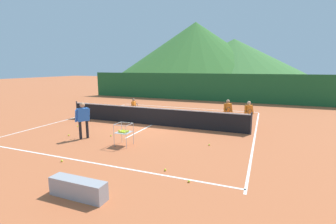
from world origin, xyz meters
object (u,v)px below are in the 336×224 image
tennis_ball_4 (69,135)px  tennis_ball_6 (165,170)px  student_2 (249,111)px  tennis_ball_2 (78,126)px  tennis_ball_3 (209,145)px  tennis_ball_0 (62,161)px  student_0 (134,106)px  courtside_bench (78,188)px  instructor (83,117)px  tennis_ball_5 (111,136)px  student_1 (228,110)px  tennis_ball_1 (189,181)px  tennis_ball_7 (122,130)px  tennis_net (152,116)px  ball_cart (124,131)px

tennis_ball_4 → tennis_ball_6: size_ratio=1.00×
student_2 → tennis_ball_2: size_ratio=20.20×
tennis_ball_3 → tennis_ball_0: bearing=-140.1°
student_0 → courtside_bench: 9.63m
student_0 → instructor: bearing=-86.7°
tennis_ball_5 → tennis_ball_4: bearing=-160.4°
student_0 → tennis_ball_4: size_ratio=17.56×
student_1 → tennis_ball_5: size_ratio=20.25×
tennis_ball_1 → courtside_bench: bearing=-142.5°
tennis_ball_1 → courtside_bench: size_ratio=0.05×
student_1 → tennis_ball_7: student_1 is taller
tennis_net → student_1: bearing=23.8°
tennis_ball_0 → tennis_ball_7: (-0.32, 4.25, 0.00)m
tennis_ball_0 → tennis_ball_2: (-2.95, 4.03, 0.00)m
tennis_ball_3 → tennis_ball_6: 2.99m
student_0 → tennis_ball_5: (1.17, -4.20, -0.69)m
student_1 → tennis_ball_1: student_1 is taller
student_2 → tennis_ball_4: (-7.53, -4.90, -0.79)m
instructor → tennis_ball_6: bearing=-21.6°
tennis_net → tennis_ball_6: 6.06m
tennis_net → tennis_ball_0: tennis_net is taller
ball_cart → tennis_ball_1: ball_cart is taller
tennis_ball_7 → tennis_ball_2: bearing=-175.1°
tennis_net → student_0: bearing=142.8°
tennis_ball_7 → instructor: bearing=-114.6°
tennis_ball_5 → tennis_ball_1: bearing=-33.0°
ball_cart → tennis_net: bearing=97.6°
instructor → tennis_ball_4: instructor is taller
student_0 → student_1: size_ratio=0.87×
tennis_ball_3 → tennis_net: bearing=147.3°
tennis_ball_3 → tennis_ball_2: bearing=175.9°
tennis_net → tennis_ball_6: tennis_net is taller
tennis_ball_0 → tennis_ball_5: (-0.26, 3.17, 0.00)m
ball_cart → tennis_ball_5: size_ratio=13.22×
tennis_ball_1 → courtside_bench: courtside_bench is taller
tennis_ball_2 → tennis_ball_3: bearing=-4.1°
tennis_ball_2 → courtside_bench: size_ratio=0.05×
student_0 → tennis_ball_0: student_0 is taller
tennis_ball_3 → courtside_bench: courtside_bench is taller
student_2 → tennis_ball_3: size_ratio=20.20×
student_1 → tennis_ball_4: bearing=-141.8°
tennis_ball_6 → tennis_ball_7: size_ratio=1.00×
tennis_ball_1 → tennis_ball_6: same height
ball_cart → tennis_ball_2: bearing=156.0°
tennis_net → courtside_bench: (1.59, -7.46, -0.27)m
ball_cart → student_2: bearing=49.3°
student_1 → student_2: bearing=-8.0°
student_2 → tennis_ball_5: size_ratio=20.20×
student_1 → tennis_ball_2: (-7.27, -3.54, -0.79)m
tennis_ball_1 → tennis_ball_5: size_ratio=1.00×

